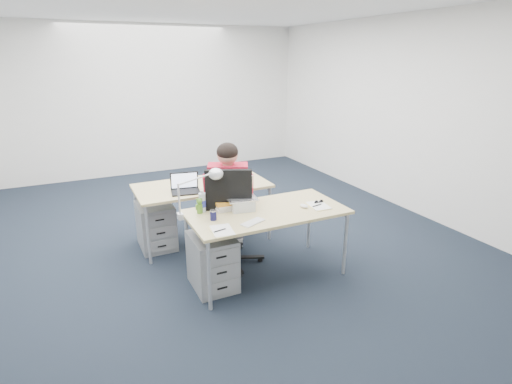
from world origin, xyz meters
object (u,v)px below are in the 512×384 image
(drawer_pedestal_far, at_px, (156,226))
(computer_mouse, at_px, (304,206))
(silver_laptop, at_px, (242,195))
(wireless_keyboard, at_px, (253,222))
(desk_near, at_px, (267,215))
(seated_person, at_px, (229,200))
(dark_laptop, at_px, (185,183))
(desk_far, at_px, (202,188))
(desk_lamp, at_px, (194,193))
(drawer_pedestal_near, at_px, (212,261))
(sunglasses, at_px, (319,202))
(office_chair, at_px, (230,237))
(book_stack, at_px, (225,206))
(can_koozie, at_px, (213,215))
(bear_figurine, at_px, (200,205))
(headphones, at_px, (225,207))
(water_bottle, at_px, (202,201))
(cordless_phone, at_px, (201,205))
(far_cup, at_px, (216,180))

(drawer_pedestal_far, height_order, computer_mouse, computer_mouse)
(silver_laptop, relative_size, wireless_keyboard, 1.29)
(desk_near, distance_m, wireless_keyboard, 0.35)
(seated_person, distance_m, dark_laptop, 0.55)
(desk_far, relative_size, seated_person, 1.18)
(wireless_keyboard, xyz_separation_m, desk_lamp, (-0.45, 0.38, 0.24))
(drawer_pedestal_near, distance_m, sunglasses, 1.28)
(silver_laptop, bearing_deg, office_chair, 106.74)
(desk_far, xyz_separation_m, wireless_keyboard, (0.06, -1.34, 0.05))
(office_chair, distance_m, dark_laptop, 0.81)
(office_chair, xyz_separation_m, dark_laptop, (-0.33, 0.52, 0.52))
(wireless_keyboard, height_order, dark_laptop, dark_laptop)
(seated_person, relative_size, book_stack, 6.92)
(drawer_pedestal_far, distance_m, can_koozie, 1.31)
(computer_mouse, relative_size, book_stack, 0.51)
(office_chair, bearing_deg, bear_figurine, -135.30)
(desk_near, distance_m, computer_mouse, 0.40)
(drawer_pedestal_near, height_order, sunglasses, sunglasses)
(desk_far, relative_size, desk_lamp, 3.31)
(computer_mouse, height_order, book_stack, book_stack)
(headphones, bearing_deg, water_bottle, -165.35)
(water_bottle, distance_m, cordless_phone, 0.05)
(wireless_keyboard, relative_size, dark_laptop, 0.77)
(office_chair, distance_m, can_koozie, 0.67)
(drawer_pedestal_near, relative_size, drawer_pedestal_far, 1.00)
(can_koozie, xyz_separation_m, cordless_phone, (-0.03, 0.27, 0.02))
(computer_mouse, bearing_deg, seated_person, 122.24)
(seated_person, bearing_deg, cordless_phone, -121.64)
(drawer_pedestal_near, xyz_separation_m, drawer_pedestal_far, (-0.32, 1.13, 0.00))
(office_chair, relative_size, bear_figurine, 7.22)
(desk_near, height_order, headphones, headphones)
(silver_laptop, xyz_separation_m, cordless_phone, (-0.39, 0.13, -0.09))
(book_stack, bearing_deg, dark_laptop, 106.70)
(drawer_pedestal_near, relative_size, computer_mouse, 5.44)
(bear_figurine, bearing_deg, headphones, -3.68)
(computer_mouse, distance_m, book_stack, 0.82)
(sunglasses, bearing_deg, wireless_keyboard, -166.93)
(drawer_pedestal_near, height_order, book_stack, book_stack)
(drawer_pedestal_near, xyz_separation_m, far_cup, (0.44, 1.05, 0.51))
(sunglasses, bearing_deg, headphones, 164.75)
(desk_far, bearing_deg, sunglasses, -51.68)
(wireless_keyboard, xyz_separation_m, book_stack, (-0.12, 0.42, 0.04))
(desk_far, distance_m, office_chair, 0.81)
(desk_far, bearing_deg, cordless_phone, -108.57)
(water_bottle, bearing_deg, far_cup, 61.54)
(headphones, xyz_separation_m, can_koozie, (-0.21, -0.24, 0.03))
(office_chair, bearing_deg, seated_person, 93.40)
(computer_mouse, relative_size, can_koozie, 1.01)
(dark_laptop, bearing_deg, water_bottle, -80.98)
(headphones, distance_m, dark_laptop, 0.71)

